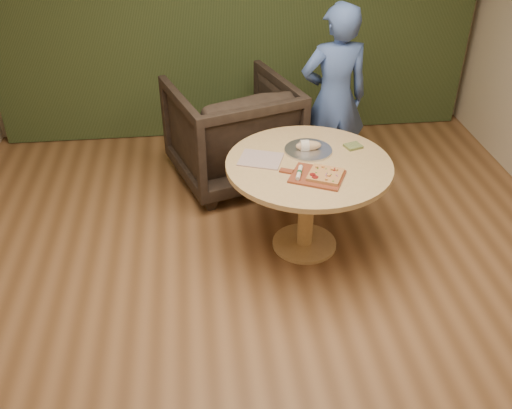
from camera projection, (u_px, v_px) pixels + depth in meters
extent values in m
cube|color=brown|center=(275.00, 321.00, 3.84)|extent=(5.00, 6.00, 0.02)
cylinder|color=tan|center=(304.00, 243.00, 4.51)|extent=(0.50, 0.50, 0.03)
cylinder|color=tan|center=(306.00, 208.00, 4.32)|extent=(0.12, 0.12, 0.68)
cylinder|color=tan|center=(309.00, 165.00, 4.12)|extent=(1.21, 1.21, 0.04)
cube|color=brown|center=(317.00, 177.00, 3.92)|extent=(0.44, 0.41, 0.01)
cube|color=brown|center=(287.00, 171.00, 3.99)|extent=(0.11, 0.09, 0.01)
cube|color=tan|center=(325.00, 175.00, 3.91)|extent=(0.29, 0.29, 0.02)
cylinder|color=maroon|center=(313.00, 174.00, 3.89)|extent=(0.04, 0.04, 0.00)
cylinder|color=maroon|center=(315.00, 177.00, 3.86)|extent=(0.05, 0.05, 0.00)
cylinder|color=maroon|center=(334.00, 169.00, 3.94)|extent=(0.04, 0.04, 0.00)
cube|color=#E49F55|center=(326.00, 179.00, 3.83)|extent=(0.02, 0.02, 0.01)
cube|color=#E49F55|center=(329.00, 175.00, 3.87)|extent=(0.03, 0.03, 0.01)
cube|color=#E49F55|center=(317.00, 167.00, 3.97)|extent=(0.02, 0.02, 0.01)
cube|color=#E49F55|center=(336.00, 170.00, 3.93)|extent=(0.02, 0.02, 0.01)
cube|color=#E49F55|center=(323.00, 167.00, 3.97)|extent=(0.02, 0.02, 0.01)
cube|color=#E49F55|center=(332.00, 169.00, 3.94)|extent=(0.03, 0.03, 0.01)
cube|color=#2F651C|center=(316.00, 173.00, 3.91)|extent=(0.01, 0.01, 0.00)
cube|color=#2F651C|center=(333.00, 181.00, 3.81)|extent=(0.01, 0.01, 0.00)
cube|color=#2F651C|center=(326.00, 169.00, 3.95)|extent=(0.01, 0.01, 0.00)
cube|color=#2F651C|center=(314.00, 176.00, 3.87)|extent=(0.01, 0.01, 0.00)
cube|color=#2F651C|center=(327.00, 175.00, 3.88)|extent=(0.01, 0.01, 0.00)
cube|color=#2F651C|center=(327.00, 173.00, 3.90)|extent=(0.01, 0.01, 0.00)
cube|color=#2F651C|center=(331.00, 174.00, 3.89)|extent=(0.01, 0.01, 0.00)
cube|color=#2F651C|center=(337.00, 170.00, 3.94)|extent=(0.01, 0.01, 0.00)
cube|color=#2F651C|center=(318.00, 168.00, 3.96)|extent=(0.01, 0.01, 0.00)
cube|color=#2F651C|center=(318.00, 168.00, 3.96)|extent=(0.01, 0.01, 0.00)
cube|color=#9E4B71|center=(326.00, 174.00, 3.89)|extent=(0.02, 0.03, 0.00)
cube|color=#9E4B71|center=(337.00, 175.00, 3.88)|extent=(0.01, 0.03, 0.00)
cube|color=#9E4B71|center=(327.00, 176.00, 3.87)|extent=(0.01, 0.03, 0.00)
cylinder|color=beige|center=(299.00, 173.00, 3.92)|extent=(0.08, 0.17, 0.03)
cylinder|color=#194C26|center=(299.00, 173.00, 3.92)|extent=(0.04, 0.03, 0.03)
cube|color=silver|center=(301.00, 166.00, 4.00)|extent=(0.03, 0.04, 0.00)
cube|color=silver|center=(261.00, 159.00, 4.13)|extent=(0.37, 0.34, 0.01)
cylinder|color=silver|center=(308.00, 150.00, 4.25)|extent=(0.35, 0.35, 0.01)
cylinder|color=silver|center=(308.00, 150.00, 4.24)|extent=(0.36, 0.36, 0.02)
ellipsoid|color=tan|center=(309.00, 146.00, 4.23)|extent=(0.19, 0.08, 0.07)
cylinder|color=beige|center=(305.00, 146.00, 4.22)|extent=(0.06, 0.09, 0.09)
cube|color=#4E5D2A|center=(353.00, 146.00, 4.29)|extent=(0.15, 0.13, 0.02)
imported|color=black|center=(232.00, 127.00, 5.11)|extent=(1.26, 1.22, 1.04)
imported|color=#3E5998|center=(334.00, 99.00, 4.88)|extent=(0.63, 0.44, 1.64)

